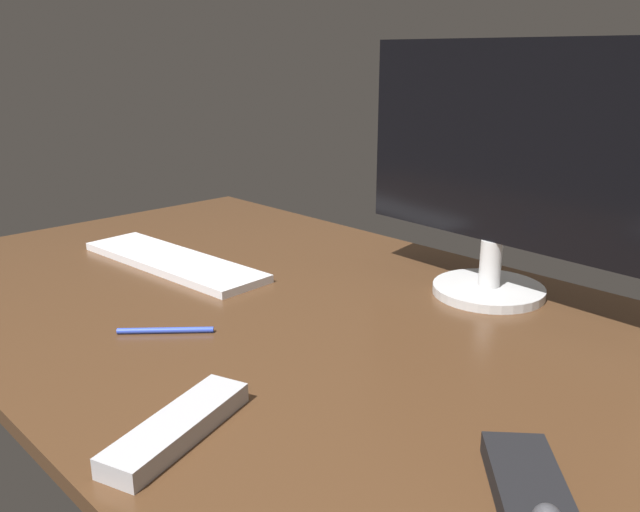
% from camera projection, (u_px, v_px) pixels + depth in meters
% --- Properties ---
extents(desk, '(1.40, 0.84, 0.02)m').
position_uv_depth(desk, '(278.00, 311.00, 1.02)').
color(desk, '#4C301C').
rests_on(desk, ground).
extents(monitor, '(0.49, 0.18, 0.39)m').
position_uv_depth(monitor, '(498.00, 165.00, 1.00)').
color(monitor, silver).
rests_on(monitor, desk).
extents(keyboard, '(0.42, 0.14, 0.01)m').
position_uv_depth(keyboard, '(173.00, 261.00, 1.20)').
color(keyboard, white).
rests_on(keyboard, desk).
extents(media_remote, '(0.17, 0.18, 0.04)m').
position_uv_depth(media_remote, '(535.00, 505.00, 0.55)').
color(media_remote, black).
rests_on(media_remote, desk).
extents(tv_remote, '(0.11, 0.19, 0.02)m').
position_uv_depth(tv_remote, '(178.00, 427.00, 0.66)').
color(tv_remote, '#B7B7BC').
rests_on(tv_remote, desk).
extents(pen, '(0.09, 0.10, 0.01)m').
position_uv_depth(pen, '(165.00, 330.00, 0.91)').
color(pen, blue).
rests_on(pen, desk).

